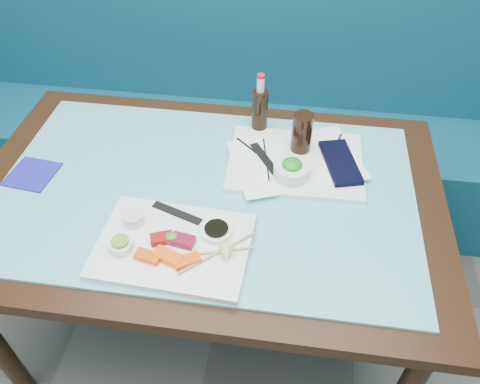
# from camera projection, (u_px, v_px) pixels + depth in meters

# --- Properties ---
(booth_bench) EXTENTS (3.00, 0.56, 1.17)m
(booth_bench) POSITION_uv_depth(u_px,v_px,m) (243.00, 125.00, 2.24)
(booth_bench) COLOR navy
(booth_bench) RESTS_ON ground
(dining_table) EXTENTS (1.40, 0.90, 0.75)m
(dining_table) POSITION_uv_depth(u_px,v_px,m) (207.00, 210.00, 1.44)
(dining_table) COLOR black
(dining_table) RESTS_ON ground
(glass_top) EXTENTS (1.22, 0.76, 0.01)m
(glass_top) POSITION_uv_depth(u_px,v_px,m) (205.00, 190.00, 1.38)
(glass_top) COLOR #5FB2BF
(glass_top) RESTS_ON dining_table
(sashimi_plate) EXTENTS (0.40, 0.30, 0.02)m
(sashimi_plate) POSITION_uv_depth(u_px,v_px,m) (173.00, 246.00, 1.21)
(sashimi_plate) COLOR white
(sashimi_plate) RESTS_ON glass_top
(salmon_left) EXTENTS (0.07, 0.04, 0.02)m
(salmon_left) POSITION_uv_depth(u_px,v_px,m) (148.00, 256.00, 1.16)
(salmon_left) COLOR #E94409
(salmon_left) RESTS_ON sashimi_plate
(salmon_mid) EXTENTS (0.08, 0.06, 0.02)m
(salmon_mid) POSITION_uv_depth(u_px,v_px,m) (168.00, 257.00, 1.16)
(salmon_mid) COLOR #FF520A
(salmon_mid) RESTS_ON sashimi_plate
(salmon_right) EXTENTS (0.07, 0.06, 0.02)m
(salmon_right) POSITION_uv_depth(u_px,v_px,m) (187.00, 261.00, 1.15)
(salmon_right) COLOR #FF460A
(salmon_right) RESTS_ON sashimi_plate
(tuna_left) EXTENTS (0.07, 0.05, 0.02)m
(tuna_left) POSITION_uv_depth(u_px,v_px,m) (162.00, 239.00, 1.20)
(tuna_left) COLOR maroon
(tuna_left) RESTS_ON sashimi_plate
(tuna_right) EXTENTS (0.07, 0.05, 0.02)m
(tuna_right) POSITION_uv_depth(u_px,v_px,m) (183.00, 241.00, 1.20)
(tuna_right) COLOR maroon
(tuna_right) RESTS_ON sashimi_plate
(seaweed_garnish) EXTENTS (0.05, 0.05, 0.02)m
(seaweed_garnish) POSITION_uv_depth(u_px,v_px,m) (172.00, 238.00, 1.20)
(seaweed_garnish) COLOR #367D1C
(seaweed_garnish) RESTS_ON sashimi_plate
(ramekin_wasabi) EXTENTS (0.08, 0.08, 0.03)m
(ramekin_wasabi) POSITION_uv_depth(u_px,v_px,m) (121.00, 246.00, 1.18)
(ramekin_wasabi) COLOR white
(ramekin_wasabi) RESTS_ON sashimi_plate
(wasabi_fill) EXTENTS (0.05, 0.05, 0.01)m
(wasabi_fill) POSITION_uv_depth(u_px,v_px,m) (120.00, 241.00, 1.17)
(wasabi_fill) COLOR olive
(wasabi_fill) RESTS_ON ramekin_wasabi
(ramekin_ginger) EXTENTS (0.05, 0.05, 0.02)m
(ramekin_ginger) POSITION_uv_depth(u_px,v_px,m) (134.00, 220.00, 1.25)
(ramekin_ginger) COLOR white
(ramekin_ginger) RESTS_ON sashimi_plate
(ginger_fill) EXTENTS (0.06, 0.06, 0.01)m
(ginger_fill) POSITION_uv_depth(u_px,v_px,m) (133.00, 216.00, 1.24)
(ginger_fill) COLOR beige
(ginger_fill) RESTS_ON ramekin_ginger
(soy_dish) EXTENTS (0.09, 0.09, 0.02)m
(soy_dish) POSITION_uv_depth(u_px,v_px,m) (216.00, 231.00, 1.22)
(soy_dish) COLOR white
(soy_dish) RESTS_ON sashimi_plate
(soy_fill) EXTENTS (0.08, 0.08, 0.01)m
(soy_fill) POSITION_uv_depth(u_px,v_px,m) (216.00, 228.00, 1.22)
(soy_fill) COLOR black
(soy_fill) RESTS_ON soy_dish
(lemon_wedge) EXTENTS (0.05, 0.04, 0.04)m
(lemon_wedge) POSITION_uv_depth(u_px,v_px,m) (227.00, 254.00, 1.15)
(lemon_wedge) COLOR #DFE26B
(lemon_wedge) RESTS_ON sashimi_plate
(chopstick_sleeve) EXTENTS (0.15, 0.07, 0.00)m
(chopstick_sleeve) POSITION_uv_depth(u_px,v_px,m) (177.00, 213.00, 1.28)
(chopstick_sleeve) COLOR black
(chopstick_sleeve) RESTS_ON sashimi_plate
(wooden_chopstick_a) EXTENTS (0.21, 0.07, 0.01)m
(wooden_chopstick_a) POSITION_uv_depth(u_px,v_px,m) (214.00, 252.00, 1.18)
(wooden_chopstick_a) COLOR tan
(wooden_chopstick_a) RESTS_ON sashimi_plate
(wooden_chopstick_b) EXTENTS (0.18, 0.16, 0.01)m
(wooden_chopstick_b) POSITION_uv_depth(u_px,v_px,m) (218.00, 252.00, 1.18)
(wooden_chopstick_b) COLOR tan
(wooden_chopstick_b) RESTS_ON sashimi_plate
(serving_tray) EXTENTS (0.42, 0.32, 0.02)m
(serving_tray) POSITION_uv_depth(u_px,v_px,m) (296.00, 162.00, 1.45)
(serving_tray) COLOR white
(serving_tray) RESTS_ON glass_top
(paper_placemat) EXTENTS (0.46, 0.39, 0.00)m
(paper_placemat) POSITION_uv_depth(u_px,v_px,m) (296.00, 160.00, 1.44)
(paper_placemat) COLOR white
(paper_placemat) RESTS_ON serving_tray
(seaweed_bowl) EXTENTS (0.13, 0.13, 0.04)m
(seaweed_bowl) POSITION_uv_depth(u_px,v_px,m) (292.00, 171.00, 1.38)
(seaweed_bowl) COLOR white
(seaweed_bowl) RESTS_ON serving_tray
(seaweed_salad) EXTENTS (0.07, 0.07, 0.03)m
(seaweed_salad) POSITION_uv_depth(u_px,v_px,m) (292.00, 164.00, 1.36)
(seaweed_salad) COLOR #217E1D
(seaweed_salad) RESTS_ON seaweed_bowl
(cola_glass) EXTENTS (0.08, 0.08, 0.13)m
(cola_glass) POSITION_uv_depth(u_px,v_px,m) (302.00, 133.00, 1.44)
(cola_glass) COLOR black
(cola_glass) RESTS_ON serving_tray
(navy_pouch) EXTENTS (0.14, 0.22, 0.02)m
(navy_pouch) POSITION_uv_depth(u_px,v_px,m) (340.00, 162.00, 1.43)
(navy_pouch) COLOR black
(navy_pouch) RESTS_ON serving_tray
(fork) EXTENTS (0.03, 0.08, 0.01)m
(fork) POSITION_uv_depth(u_px,v_px,m) (338.00, 142.00, 1.50)
(fork) COLOR white
(fork) RESTS_ON serving_tray
(black_chopstick_a) EXTENTS (0.20, 0.18, 0.01)m
(black_chopstick_a) POSITION_uv_depth(u_px,v_px,m) (264.00, 158.00, 1.45)
(black_chopstick_a) COLOR black
(black_chopstick_a) RESTS_ON serving_tray
(black_chopstick_b) EXTENTS (0.04, 0.20, 0.01)m
(black_chopstick_b) POSITION_uv_depth(u_px,v_px,m) (266.00, 159.00, 1.45)
(black_chopstick_b) COLOR black
(black_chopstick_b) RESTS_ON serving_tray
(tray_sleeve) EXTENTS (0.11, 0.15, 0.00)m
(tray_sleeve) POSITION_uv_depth(u_px,v_px,m) (265.00, 159.00, 1.45)
(tray_sleeve) COLOR black
(tray_sleeve) RESTS_ON serving_tray
(cola_bottle_body) EXTENTS (0.07, 0.07, 0.15)m
(cola_bottle_body) POSITION_uv_depth(u_px,v_px,m) (260.00, 111.00, 1.53)
(cola_bottle_body) COLOR black
(cola_bottle_body) RESTS_ON glass_top
(cola_bottle_neck) EXTENTS (0.03, 0.03, 0.05)m
(cola_bottle_neck) POSITION_uv_depth(u_px,v_px,m) (261.00, 85.00, 1.46)
(cola_bottle_neck) COLOR silver
(cola_bottle_neck) RESTS_ON cola_bottle_body
(cola_bottle_cap) EXTENTS (0.03, 0.03, 0.01)m
(cola_bottle_cap) POSITION_uv_depth(u_px,v_px,m) (261.00, 76.00, 1.44)
(cola_bottle_cap) COLOR red
(cola_bottle_cap) RESTS_ON cola_bottle_neck
(blue_napkin) EXTENTS (0.15, 0.15, 0.01)m
(blue_napkin) POSITION_uv_depth(u_px,v_px,m) (32.00, 174.00, 1.42)
(blue_napkin) COLOR navy
(blue_napkin) RESTS_ON glass_top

